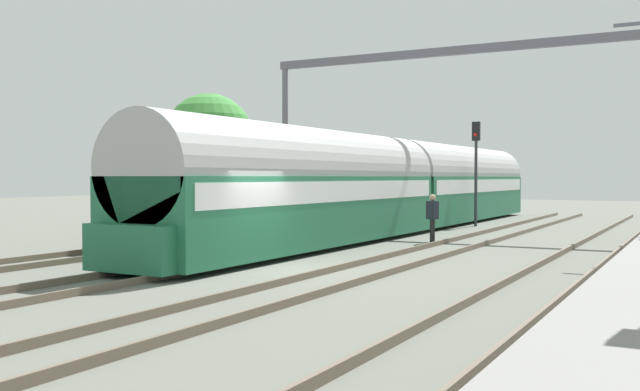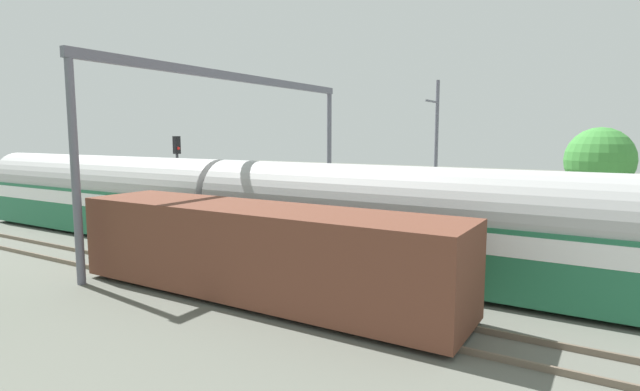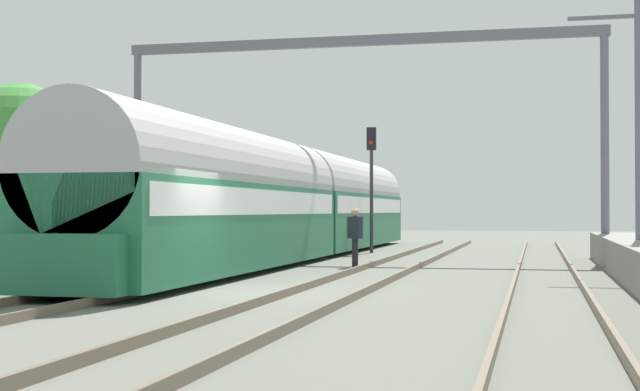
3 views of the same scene
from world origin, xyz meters
TOP-DOWN VIEW (x-y plane):
  - ground at (0.00, 0.00)m, footprint 120.00×120.00m
  - track_west at (-2.13, 0.00)m, footprint 1.51×60.00m
  - track_east at (2.13, 0.00)m, footprint 1.51×60.00m
  - track_far_east at (6.38, 0.00)m, footprint 1.52×60.00m
  - passenger_train at (-2.13, 13.22)m, footprint 2.93×32.85m
  - freight_car at (-6.38, 7.97)m, footprint 2.80×13.00m
  - person_crossing at (0.93, 8.72)m, footprint 0.46×0.38m
  - railway_signal_far at (-0.21, 18.02)m, footprint 0.36×0.30m
  - catenary_gantry at (0.00, 14.01)m, footprint 17.16×0.28m
  - catenary_pole_east_mid at (8.73, 7.39)m, footprint 1.90×0.20m
  - tree_west_background at (-14.51, 16.07)m, footprint 4.86×4.86m

SIDE VIEW (x-z plane):
  - ground at x=0.00m, z-range 0.00..0.00m
  - track_west at x=-2.13m, z-range 0.00..0.16m
  - track_east at x=2.13m, z-range 0.00..0.16m
  - track_far_east at x=6.38m, z-range 0.00..0.16m
  - person_crossing at x=0.93m, z-range 0.16..1.89m
  - freight_car at x=-6.38m, z-range 0.12..2.82m
  - passenger_train at x=-2.13m, z-range 0.06..3.88m
  - railway_signal_far at x=-0.21m, z-range 0.70..5.66m
  - catenary_pole_east_mid at x=8.73m, z-range 0.15..8.15m
  - tree_west_background at x=-14.51m, z-range 1.01..7.92m
  - catenary_gantry at x=0.00m, z-range 2.01..9.87m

